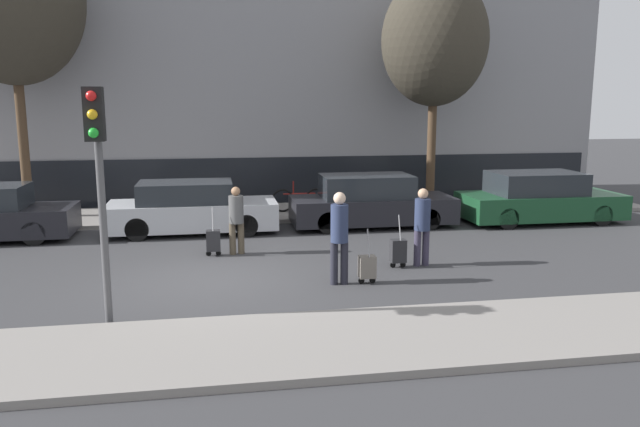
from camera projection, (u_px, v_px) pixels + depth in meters
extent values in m
plane|color=#38383A|center=(214.00, 280.00, 12.45)|extent=(80.00, 80.00, 0.00)
cube|color=gray|center=(216.00, 350.00, 8.80)|extent=(28.00, 2.50, 0.12)
cube|color=gray|center=(213.00, 215.00, 19.22)|extent=(28.00, 3.00, 0.12)
cube|color=gray|center=(208.00, 56.00, 21.70)|extent=(28.00, 2.57, 10.10)
cube|color=black|center=(212.00, 182.00, 21.20)|extent=(27.44, 0.06, 1.60)
cylinder|color=black|center=(34.00, 233.00, 15.37)|extent=(0.60, 0.18, 0.60)
cylinder|color=black|center=(50.00, 221.00, 16.88)|extent=(0.60, 0.18, 0.60)
cube|color=#B7BABF|center=(193.00, 215.00, 16.80)|extent=(4.48, 1.73, 0.70)
cube|color=#23282D|center=(185.00, 192.00, 16.66)|extent=(2.46, 1.52, 0.55)
cylinder|color=black|center=(247.00, 226.00, 16.32)|extent=(0.60, 0.18, 0.60)
cylinder|color=black|center=(243.00, 215.00, 17.82)|extent=(0.60, 0.18, 0.60)
cylinder|color=black|center=(137.00, 229.00, 15.85)|extent=(0.60, 0.18, 0.60)
cylinder|color=black|center=(143.00, 218.00, 17.35)|extent=(0.60, 0.18, 0.60)
cube|color=black|center=(372.00, 209.00, 17.66)|extent=(4.58, 1.73, 0.70)
cube|color=#23282D|center=(366.00, 186.00, 17.51)|extent=(2.52, 1.53, 0.63)
cylinder|color=black|center=(429.00, 219.00, 17.18)|extent=(0.60, 0.18, 0.60)
cylinder|color=black|center=(411.00, 210.00, 18.69)|extent=(0.60, 0.18, 0.60)
cylinder|color=black|center=(328.00, 223.00, 16.70)|extent=(0.60, 0.18, 0.60)
cylinder|color=black|center=(318.00, 213.00, 18.21)|extent=(0.60, 0.18, 0.60)
cube|color=#194728|center=(540.00, 205.00, 18.33)|extent=(4.63, 1.91, 0.70)
cube|color=#23282D|center=(536.00, 183.00, 18.18)|extent=(2.55, 1.68, 0.63)
cylinder|color=black|center=(602.00, 215.00, 17.77)|extent=(0.60, 0.18, 0.60)
cylinder|color=black|center=(568.00, 205.00, 19.44)|extent=(0.60, 0.18, 0.60)
cylinder|color=black|center=(508.00, 219.00, 17.28)|extent=(0.60, 0.18, 0.60)
cylinder|color=black|center=(482.00, 208.00, 18.96)|extent=(0.60, 0.18, 0.60)
cylinder|color=#4C4233|center=(233.00, 239.00, 14.45)|extent=(0.15, 0.15, 0.74)
cylinder|color=#4C4233|center=(241.00, 238.00, 14.52)|extent=(0.15, 0.15, 0.74)
cylinder|color=#4C4C4C|center=(236.00, 209.00, 14.36)|extent=(0.34, 0.34, 0.64)
sphere|color=#936B4C|center=(236.00, 191.00, 14.28)|extent=(0.21, 0.21, 0.21)
cube|color=#262628|center=(213.00, 241.00, 14.31)|extent=(0.32, 0.24, 0.48)
cylinder|color=black|center=(209.00, 253.00, 14.35)|extent=(0.12, 0.03, 0.12)
cylinder|color=black|center=(218.00, 253.00, 14.39)|extent=(0.12, 0.03, 0.12)
cylinder|color=gray|center=(212.00, 219.00, 14.15)|extent=(0.02, 0.19, 0.53)
cylinder|color=#23232D|center=(344.00, 263.00, 12.10)|extent=(0.15, 0.15, 0.84)
cylinder|color=#23232D|center=(334.00, 263.00, 12.09)|extent=(0.15, 0.15, 0.84)
cylinder|color=#283351|center=(339.00, 223.00, 11.95)|extent=(0.34, 0.34, 0.73)
sphere|color=beige|center=(340.00, 198.00, 11.86)|extent=(0.24, 0.24, 0.24)
cube|color=slate|center=(367.00, 267.00, 12.16)|extent=(0.32, 0.24, 0.43)
cylinder|color=black|center=(361.00, 281.00, 12.19)|extent=(0.12, 0.03, 0.12)
cylinder|color=black|center=(373.00, 280.00, 12.22)|extent=(0.12, 0.03, 0.12)
cylinder|color=gray|center=(368.00, 243.00, 12.00)|extent=(0.02, 0.19, 0.53)
cylinder|color=#383347|center=(417.00, 248.00, 13.44)|extent=(0.15, 0.15, 0.78)
cylinder|color=#383347|center=(426.00, 248.00, 13.50)|extent=(0.15, 0.15, 0.78)
cylinder|color=#283351|center=(422.00, 215.00, 13.34)|extent=(0.34, 0.34, 0.68)
sphere|color=tan|center=(423.00, 194.00, 13.26)|extent=(0.22, 0.22, 0.22)
cube|color=#262628|center=(398.00, 251.00, 13.31)|extent=(0.32, 0.24, 0.49)
cylinder|color=black|center=(393.00, 265.00, 13.35)|extent=(0.12, 0.03, 0.12)
cylinder|color=black|center=(403.00, 264.00, 13.39)|extent=(0.12, 0.03, 0.12)
cylinder|color=gray|center=(400.00, 228.00, 13.15)|extent=(0.02, 0.19, 0.53)
cylinder|color=#515154|center=(102.00, 210.00, 9.65)|extent=(0.12, 0.12, 3.73)
cube|color=black|center=(94.00, 114.00, 9.21)|extent=(0.28, 0.24, 0.80)
sphere|color=red|center=(91.00, 96.00, 9.02)|extent=(0.15, 0.15, 0.15)
sphere|color=gold|center=(92.00, 114.00, 9.07)|extent=(0.15, 0.15, 0.15)
sphere|color=green|center=(93.00, 133.00, 9.11)|extent=(0.15, 0.15, 0.15)
torus|color=black|center=(316.00, 200.00, 19.44)|extent=(0.72, 0.06, 0.72)
torus|color=black|center=(283.00, 201.00, 19.26)|extent=(0.72, 0.06, 0.72)
cylinder|color=maroon|center=(299.00, 194.00, 19.31)|extent=(1.00, 0.05, 0.05)
cylinder|color=maroon|center=(293.00, 187.00, 19.25)|extent=(0.04, 0.04, 0.40)
cylinder|color=#4C3826|center=(23.00, 142.00, 18.19)|extent=(0.28, 0.28, 4.43)
cylinder|color=#4C3826|center=(431.00, 149.00, 20.19)|extent=(0.28, 0.28, 3.73)
ellipsoid|color=#383328|center=(435.00, 40.00, 19.58)|extent=(3.36, 3.36, 4.10)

